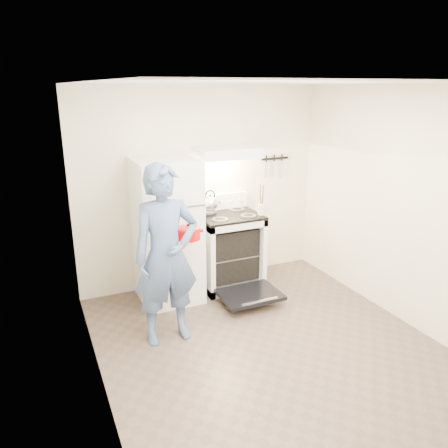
{
  "coord_description": "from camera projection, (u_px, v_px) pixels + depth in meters",
  "views": [
    {
      "loc": [
        -1.96,
        -3.24,
        2.47
      ],
      "look_at": [
        -0.05,
        1.0,
        1.0
      ],
      "focal_mm": 35.0,
      "sensor_mm": 36.0,
      "label": 1
    }
  ],
  "objects": [
    {
      "name": "range_hood",
      "position": [
        226.0,
        152.0,
        5.25
      ],
      "size": [
        0.76,
        0.5,
        0.12
      ],
      "primitive_type": "cube",
      "color": "white",
      "rests_on": "back_wall"
    },
    {
      "name": "oven_door",
      "position": [
        250.0,
        294.0,
        5.15
      ],
      "size": [
        0.7,
        0.54,
        0.04
      ],
      "primitive_type": "cube",
      "color": "black",
      "rests_on": "floor"
    },
    {
      "name": "backsplash",
      "position": [
        220.0,
        201.0,
        5.64
      ],
      "size": [
        0.76,
        0.07,
        0.2
      ],
      "primitive_type": "cube",
      "color": "white",
      "rests_on": "cooktop"
    },
    {
      "name": "tea_kettle",
      "position": [
        210.0,
        202.0,
        5.39
      ],
      "size": [
        0.25,
        0.21,
        0.31
      ],
      "primitive_type": null,
      "color": "silver",
      "rests_on": "cooktop"
    },
    {
      "name": "knife_strip",
      "position": [
        275.0,
        159.0,
        5.83
      ],
      "size": [
        0.4,
        0.02,
        0.03
      ],
      "primitive_type": "cube",
      "color": "black",
      "rests_on": "back_wall"
    },
    {
      "name": "oven_rack",
      "position": [
        229.0,
        253.0,
        5.57
      ],
      "size": [
        0.6,
        0.52,
        0.01
      ],
      "primitive_type": "cube",
      "color": "slate",
      "rests_on": "stove_body"
    },
    {
      "name": "stove_body",
      "position": [
        229.0,
        251.0,
        5.57
      ],
      "size": [
        0.76,
        0.65,
        0.92
      ],
      "primitive_type": "cube",
      "color": "white",
      "rests_on": "floor"
    },
    {
      "name": "dutch_oven",
      "position": [
        189.0,
        234.0,
        4.59
      ],
      "size": [
        0.31,
        0.24,
        0.21
      ],
      "primitive_type": null,
      "color": "#BD0606",
      "rests_on": "person"
    },
    {
      "name": "refrigerator",
      "position": [
        167.0,
        231.0,
        5.11
      ],
      "size": [
        0.7,
        0.7,
        1.7
      ],
      "primitive_type": "cube",
      "color": "white",
      "rests_on": "floor"
    },
    {
      "name": "utensil_jar",
      "position": [
        262.0,
        209.0,
        5.29
      ],
      "size": [
        0.11,
        0.11,
        0.13
      ],
      "primitive_type": "cylinder",
      "rotation": [
        0.0,
        0.0,
        -0.19
      ],
      "color": "silver",
      "rests_on": "cooktop"
    },
    {
      "name": "back_wall",
      "position": [
        202.0,
        187.0,
        5.52
      ],
      "size": [
        3.2,
        0.02,
        2.5
      ],
      "primitive_type": "cube",
      "color": "#F1E6C9",
      "rests_on": "ground"
    },
    {
      "name": "cooktop",
      "position": [
        229.0,
        216.0,
        5.42
      ],
      "size": [
        0.76,
        0.65,
        0.03
      ],
      "primitive_type": "cube",
      "color": "black",
      "rests_on": "stove_body"
    },
    {
      "name": "pizza_stone",
      "position": [
        238.0,
        253.0,
        5.54
      ],
      "size": [
        0.32,
        0.32,
        0.02
      ],
      "primitive_type": "cylinder",
      "color": "#8D694C",
      "rests_on": "oven_rack"
    },
    {
      "name": "person",
      "position": [
        166.0,
        256.0,
        4.23
      ],
      "size": [
        0.67,
        0.46,
        1.81
      ],
      "primitive_type": "imported",
      "rotation": [
        0.0,
        0.0,
        0.04
      ],
      "color": "#375478",
      "rests_on": "floor"
    },
    {
      "name": "floor",
      "position": [
        270.0,
        347.0,
        4.33
      ],
      "size": [
        3.6,
        3.6,
        0.0
      ],
      "primitive_type": "plane",
      "color": "brown",
      "rests_on": "ground"
    }
  ]
}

